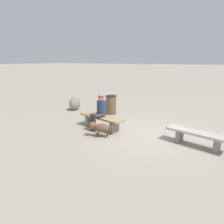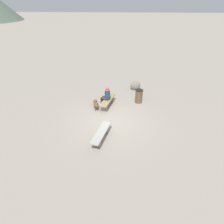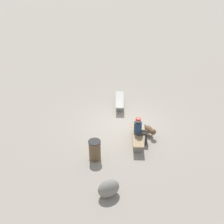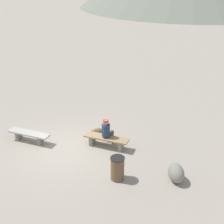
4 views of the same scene
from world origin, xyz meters
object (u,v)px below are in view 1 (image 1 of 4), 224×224
object	(u,v)px
bench_left	(198,136)
bench_right	(101,120)
boulder	(75,103)
seated_person	(100,110)
dog	(100,127)
trash_bin	(111,105)

from	to	relation	value
bench_left	bench_right	world-z (taller)	bench_right
bench_left	boulder	world-z (taller)	boulder
seated_person	dog	distance (m)	0.84
bench_left	bench_right	bearing A→B (deg)	13.51
trash_bin	boulder	distance (m)	2.04
bench_left	seated_person	distance (m)	3.35
trash_bin	dog	bearing A→B (deg)	111.65
bench_right	boulder	distance (m)	3.28
bench_right	trash_bin	bearing A→B (deg)	-57.57
bench_left	trash_bin	bearing A→B (deg)	-13.07
bench_left	dog	xyz separation A→B (m)	(2.94, 0.73, -0.01)
bench_right	dog	xyz separation A→B (m)	(-0.37, 0.70, -0.02)
bench_left	boulder	bearing A→B (deg)	-3.53
bench_left	trash_bin	size ratio (longest dim) A/B	2.14
bench_left	dog	world-z (taller)	dog
dog	boulder	world-z (taller)	boulder
dog	seated_person	bearing A→B (deg)	-75.32
bench_left	bench_right	size ratio (longest dim) A/B	0.98
seated_person	trash_bin	world-z (taller)	seated_person
bench_left	dog	distance (m)	3.03
bench_left	boulder	distance (m)	6.30
seated_person	trash_bin	bearing A→B (deg)	-51.21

